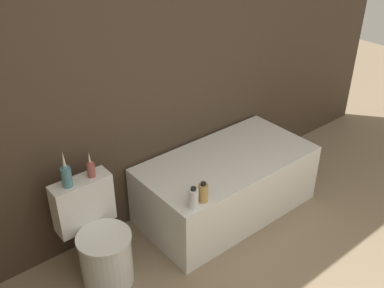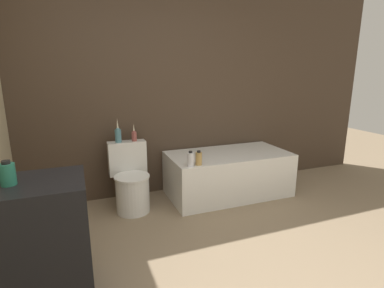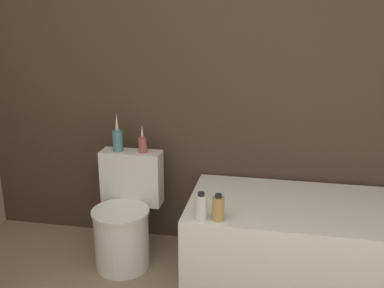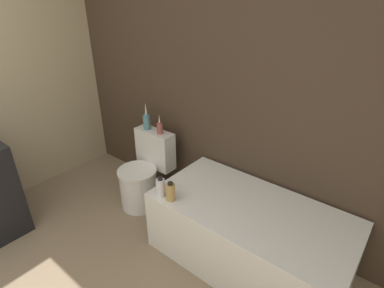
{
  "view_description": "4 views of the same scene",
  "coord_description": "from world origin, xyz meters",
  "px_view_note": "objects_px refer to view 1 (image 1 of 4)",
  "views": [
    {
      "loc": [
        -1.38,
        -0.37,
        2.52
      ],
      "look_at": [
        0.27,
        1.66,
        0.96
      ],
      "focal_mm": 42.0,
      "sensor_mm": 36.0,
      "label": 1
    },
    {
      "loc": [
        -0.88,
        -1.29,
        1.53
      ],
      "look_at": [
        0.26,
        1.68,
        0.74
      ],
      "focal_mm": 28.0,
      "sensor_mm": 36.0,
      "label": 2
    },
    {
      "loc": [
        0.58,
        -0.75,
        1.72
      ],
      "look_at": [
        0.1,
        1.75,
        0.92
      ],
      "focal_mm": 42.0,
      "sensor_mm": 36.0,
      "label": 3
    },
    {
      "loc": [
        1.58,
        0.22,
        1.96
      ],
      "look_at": [
        0.31,
        1.78,
        0.93
      ],
      "focal_mm": 28.0,
      "sensor_mm": 36.0,
      "label": 4
    }
  ],
  "objects_px": {
    "bathtub": "(226,184)",
    "shampoo_bottle_tall": "(193,198)",
    "vase_silver": "(91,168)",
    "shampoo_bottle_short": "(203,193)",
    "vase_gold": "(66,175)",
    "toilet": "(99,241)"
  },
  "relations": [
    {
      "from": "toilet",
      "to": "shampoo_bottle_tall",
      "type": "relative_size",
      "value": 4.44
    },
    {
      "from": "bathtub",
      "to": "shampoo_bottle_tall",
      "type": "distance_m",
      "value": 0.78
    },
    {
      "from": "vase_gold",
      "to": "shampoo_bottle_tall",
      "type": "distance_m",
      "value": 0.87
    },
    {
      "from": "bathtub",
      "to": "vase_gold",
      "type": "distance_m",
      "value": 1.42
    },
    {
      "from": "vase_gold",
      "to": "shampoo_bottle_tall",
      "type": "xyz_separation_m",
      "value": [
        0.67,
        -0.51,
        -0.22
      ]
    },
    {
      "from": "vase_silver",
      "to": "shampoo_bottle_short",
      "type": "relative_size",
      "value": 1.25
    },
    {
      "from": "toilet",
      "to": "vase_gold",
      "type": "distance_m",
      "value": 0.55
    },
    {
      "from": "bathtub",
      "to": "shampoo_bottle_short",
      "type": "xyz_separation_m",
      "value": [
        -0.52,
        -0.31,
        0.34
      ]
    },
    {
      "from": "vase_silver",
      "to": "shampoo_bottle_short",
      "type": "distance_m",
      "value": 0.8
    },
    {
      "from": "vase_silver",
      "to": "shampoo_bottle_tall",
      "type": "height_order",
      "value": "vase_silver"
    },
    {
      "from": "bathtub",
      "to": "vase_silver",
      "type": "relative_size",
      "value": 7.47
    },
    {
      "from": "toilet",
      "to": "shampoo_bottle_tall",
      "type": "distance_m",
      "value": 0.74
    },
    {
      "from": "toilet",
      "to": "shampoo_bottle_short",
      "type": "bearing_deg",
      "value": -25.63
    },
    {
      "from": "vase_gold",
      "to": "vase_silver",
      "type": "relative_size",
      "value": 1.38
    },
    {
      "from": "toilet",
      "to": "shampoo_bottle_tall",
      "type": "height_order",
      "value": "toilet"
    },
    {
      "from": "vase_gold",
      "to": "shampoo_bottle_short",
      "type": "distance_m",
      "value": 0.94
    },
    {
      "from": "toilet",
      "to": "vase_silver",
      "type": "distance_m",
      "value": 0.53
    },
    {
      "from": "bathtub",
      "to": "vase_silver",
      "type": "bearing_deg",
      "value": 170.33
    },
    {
      "from": "toilet",
      "to": "vase_silver",
      "type": "xyz_separation_m",
      "value": [
        0.09,
        0.17,
        0.49
      ]
    },
    {
      "from": "vase_silver",
      "to": "shampoo_bottle_tall",
      "type": "relative_size",
      "value": 1.19
    },
    {
      "from": "shampoo_bottle_short",
      "to": "shampoo_bottle_tall",
      "type": "bearing_deg",
      "value": -174.35
    },
    {
      "from": "vase_silver",
      "to": "vase_gold",
      "type": "bearing_deg",
      "value": -179.87
    }
  ]
}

